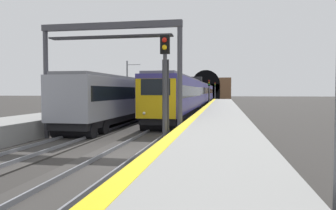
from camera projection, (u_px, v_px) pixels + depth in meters
ground_plane at (122, 157)px, 13.34m from camera, size 320.00×320.00×0.00m
platform_right at (215, 147)px, 12.64m from camera, size 112.00×3.71×1.08m
platform_right_edge_strip at (176, 133)px, 12.89m from camera, size 112.00×0.50×0.01m
track_main_line at (122, 156)px, 13.34m from camera, size 160.00×3.14×0.21m
track_adjacent_line at (30, 153)px, 14.08m from camera, size 160.00×2.71×0.21m
train_main_approaching at (196, 94)px, 49.55m from camera, size 59.75×2.98×5.03m
train_adjacent_platform at (150, 96)px, 36.65m from camera, size 39.34×3.15×4.81m
railway_signal_near at (165, 87)px, 13.00m from camera, size 0.39×0.38×5.06m
railway_signal_mid at (209, 91)px, 51.58m from camera, size 0.39×0.38×4.65m
railway_signal_far at (215, 90)px, 86.45m from camera, size 0.39×0.38×5.18m
overhead_signal_gantry at (110, 52)px, 17.86m from camera, size 0.70×8.25×6.64m
tunnel_portal at (206, 88)px, 113.50m from camera, size 2.17×17.78×10.28m
catenary_mast_far at (127, 84)px, 48.51m from camera, size 0.22×2.20×7.42m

